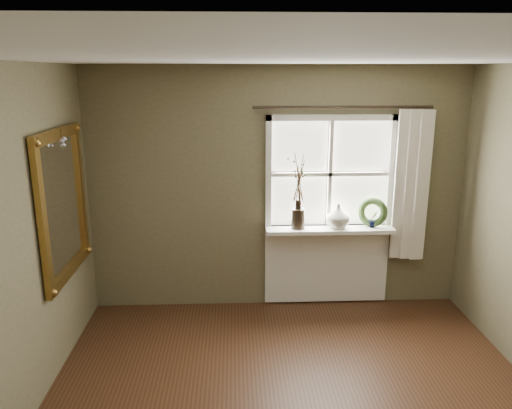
{
  "coord_description": "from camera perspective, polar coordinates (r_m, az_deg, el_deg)",
  "views": [
    {
      "loc": [
        -0.46,
        -2.9,
        2.53
      ],
      "look_at": [
        -0.26,
        1.55,
        1.34
      ],
      "focal_mm": 35.0,
      "sensor_mm": 36.0,
      "label": 1
    }
  ],
  "objects": [
    {
      "name": "dark_jug",
      "position": [
        5.28,
        4.82,
        -1.6
      ],
      "size": [
        0.16,
        0.16,
        0.21
      ],
      "primitive_type": "cylinder",
      "rotation": [
        0.0,
        0.0,
        0.14
      ],
      "color": "black",
      "rests_on": "window_sill"
    },
    {
      "name": "window_sill",
      "position": [
        5.37,
        8.41,
        -2.84
      ],
      "size": [
        1.36,
        0.26,
        0.04
      ],
      "primitive_type": "cube",
      "color": "white",
      "rests_on": "wall_back"
    },
    {
      "name": "curtain",
      "position": [
        5.48,
        17.24,
        2.04
      ],
      "size": [
        0.36,
        0.12,
        1.59
      ],
      "primitive_type": "cube",
      "color": "beige",
      "rests_on": "wall_back"
    },
    {
      "name": "potted_plant_right",
      "position": [
        5.45,
        13.23,
        -1.66
      ],
      "size": [
        0.12,
        0.11,
        0.17
      ],
      "primitive_type": "imported",
      "rotation": [
        0.0,
        0.0,
        0.38
      ],
      "color": "#2F461F",
      "rests_on": "window_sill"
    },
    {
      "name": "window_frame",
      "position": [
        5.33,
        8.43,
        3.47
      ],
      "size": [
        1.36,
        0.06,
        1.24
      ],
      "color": "white",
      "rests_on": "wall_back"
    },
    {
      "name": "ceiling",
      "position": [
        2.94,
        6.69,
        16.27
      ],
      "size": [
        4.5,
        4.5,
        0.0
      ],
      "primitive_type": "plane",
      "color": "silver",
      "rests_on": "ground"
    },
    {
      "name": "curtain_rod",
      "position": [
        5.2,
        9.95,
        10.92
      ],
      "size": [
        1.84,
        0.03,
        0.03
      ],
      "primitive_type": "cylinder",
      "rotation": [
        0.0,
        1.57,
        0.0
      ],
      "color": "black",
      "rests_on": "wall_back"
    },
    {
      "name": "potted_plant_left",
      "position": [
        5.28,
        4.58,
        -1.78
      ],
      "size": [
        0.11,
        0.08,
        0.18
      ],
      "primitive_type": "imported",
      "rotation": [
        0.0,
        0.0,
        0.24
      ],
      "color": "#2F461F",
      "rests_on": "window_sill"
    },
    {
      "name": "wall_back",
      "position": [
        5.36,
        2.43,
        1.72
      ],
      "size": [
        4.0,
        0.1,
        2.6
      ],
      "primitive_type": "cube",
      "color": "brown",
      "rests_on": "ground"
    },
    {
      "name": "cream_vase",
      "position": [
        5.35,
        9.36,
        -1.28
      ],
      "size": [
        0.27,
        0.27,
        0.26
      ],
      "primitive_type": "imported",
      "rotation": [
        0.0,
        0.0,
        -0.1
      ],
      "color": "beige",
      "rests_on": "window_sill"
    },
    {
      "name": "wreath",
      "position": [
        5.47,
        13.15,
        -1.21
      ],
      "size": [
        0.35,
        0.26,
        0.32
      ],
      "primitive_type": "torus",
      "rotation": [
        1.36,
        0.0,
        -0.44
      ],
      "color": "#2F461F",
      "rests_on": "window_sill"
    },
    {
      "name": "window_apron",
      "position": [
        5.62,
        8.03,
        -6.77
      ],
      "size": [
        1.36,
        0.04,
        0.88
      ],
      "primitive_type": "cube",
      "color": "white",
      "rests_on": "ground"
    },
    {
      "name": "gilt_mirror",
      "position": [
        4.69,
        -21.19,
        0.07
      ],
      "size": [
        0.1,
        1.11,
        1.32
      ],
      "color": "white",
      "rests_on": "wall_left"
    }
  ]
}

